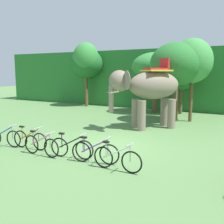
{
  "coord_description": "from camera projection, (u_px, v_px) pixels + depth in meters",
  "views": [
    {
      "loc": [
        5.54,
        -9.25,
        3.1
      ],
      "look_at": [
        -0.17,
        1.0,
        1.3
      ],
      "focal_mm": 42.84,
      "sensor_mm": 36.0,
      "label": 1
    }
  ],
  "objects": [
    {
      "name": "bike_black",
      "position": [
        72.0,
        148.0,
        9.56
      ],
      "size": [
        1.7,
        0.52,
        0.92
      ],
      "color": "black",
      "rests_on": "ground"
    },
    {
      "name": "bike_orange",
      "position": [
        30.0,
        139.0,
        10.71
      ],
      "size": [
        1.71,
        0.52,
        0.92
      ],
      "color": "black",
      "rests_on": "ground"
    },
    {
      "name": "tree_center_right",
      "position": [
        193.0,
        61.0,
        16.07
      ],
      "size": [
        2.4,
        2.4,
        5.06
      ],
      "color": "brown",
      "rests_on": "ground"
    },
    {
      "name": "ground_plane",
      "position": [
        104.0,
        146.0,
        11.12
      ],
      "size": [
        80.0,
        80.0,
        0.0
      ],
      "primitive_type": "plane",
      "color": "#567F47"
    },
    {
      "name": "bike_white",
      "position": [
        117.0,
        159.0,
        8.36
      ],
      "size": [
        1.71,
        0.52,
        0.92
      ],
      "color": "black",
      "rests_on": "ground"
    },
    {
      "name": "bike_blue",
      "position": [
        4.0,
        137.0,
        11.08
      ],
      "size": [
        1.7,
        0.52,
        0.92
      ],
      "color": "black",
      "rests_on": "ground"
    },
    {
      "name": "tree_far_right",
      "position": [
        86.0,
        59.0,
        23.11
      ],
      "size": [
        2.27,
        2.27,
        5.56
      ],
      "color": "brown",
      "rests_on": "ground"
    },
    {
      "name": "tree_center_left",
      "position": [
        86.0,
        64.0,
        23.61
      ],
      "size": [
        2.9,
        2.9,
        5.05
      ],
      "color": "brown",
      "rests_on": "ground"
    },
    {
      "name": "bike_purple",
      "position": [
        95.0,
        152.0,
        9.03
      ],
      "size": [
        1.68,
        0.56,
        0.92
      ],
      "color": "black",
      "rests_on": "ground"
    },
    {
      "name": "bike_pink",
      "position": [
        41.0,
        145.0,
        9.86
      ],
      "size": [
        1.71,
        0.52,
        0.92
      ],
      "color": "black",
      "rests_on": "ground"
    },
    {
      "name": "tree_left",
      "position": [
        176.0,
        64.0,
        16.17
      ],
      "size": [
        3.2,
        3.2,
        4.83
      ],
      "color": "brown",
      "rests_on": "ground"
    },
    {
      "name": "tree_far_left",
      "position": [
        156.0,
        67.0,
        19.53
      ],
      "size": [
        3.51,
        3.51,
        4.47
      ],
      "color": "brown",
      "rests_on": "ground"
    },
    {
      "name": "foliage_hedge",
      "position": [
        188.0,
        79.0,
        23.08
      ],
      "size": [
        36.0,
        6.0,
        4.87
      ],
      "primitive_type": "cube",
      "color": "#28702D",
      "rests_on": "ground"
    },
    {
      "name": "tree_right",
      "position": [
        182.0,
        70.0,
        19.08
      ],
      "size": [
        2.64,
        2.64,
        4.65
      ],
      "color": "brown",
      "rests_on": "ground"
    },
    {
      "name": "elephant",
      "position": [
        148.0,
        88.0,
        14.27
      ],
      "size": [
        3.55,
        3.79,
        3.78
      ],
      "color": "gray",
      "rests_on": "ground"
    }
  ]
}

